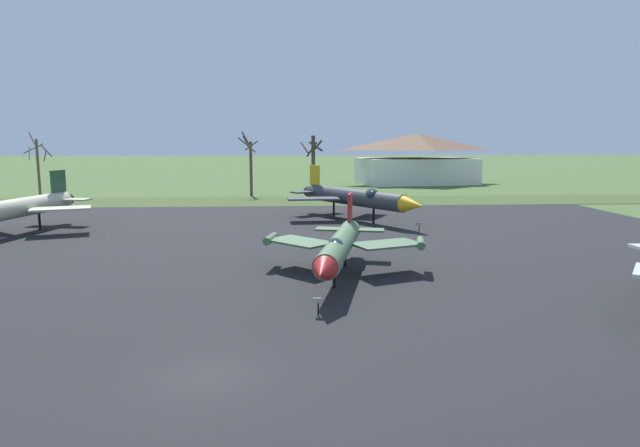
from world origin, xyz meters
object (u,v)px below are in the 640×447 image
jet_fighter_front_right (13,208)px  jet_fighter_rear_center (356,197)px  info_placard_rear_center (419,226)px  visitor_building (416,159)px  jet_fighter_front_left (340,245)px  info_placard_front_left (318,305)px

jet_fighter_front_right → jet_fighter_rear_center: (30.32, 7.20, 0.05)m
info_placard_rear_center → jet_fighter_front_right: bearing=178.9°
jet_fighter_front_right → visitor_building: visitor_building is taller
jet_fighter_front_left → jet_fighter_front_right: jet_fighter_front_right is taller
jet_fighter_front_left → visitor_building: bearing=73.3°
info_placard_front_left → info_placard_rear_center: (10.23, 22.56, 0.07)m
info_placard_front_left → info_placard_rear_center: 24.77m
jet_fighter_front_right → jet_fighter_rear_center: bearing=13.4°
jet_fighter_front_right → info_placard_rear_center: 34.97m
jet_fighter_front_left → jet_fighter_front_right: 30.87m
info_placard_front_left → jet_fighter_rear_center: (5.63, 30.45, 1.90)m
info_placard_rear_center → jet_fighter_front_left: bearing=-119.1°
visitor_building → info_placard_front_left: bearing=-106.4°
jet_fighter_front_left → info_placard_front_left: 7.58m
info_placard_front_left → jet_fighter_rear_center: jet_fighter_rear_center is taller
jet_fighter_rear_center → visitor_building: bearing=70.1°
info_placard_rear_center → visitor_building: visitor_building is taller
jet_fighter_front_left → jet_fighter_rear_center: 23.53m
jet_fighter_front_left → info_placard_front_left: (-1.71, -7.25, -1.41)m
jet_fighter_front_left → info_placard_rear_center: bearing=60.9°
info_placard_front_left → jet_fighter_front_right: 33.96m
jet_fighter_front_left → visitor_building: (21.75, 72.55, 2.76)m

